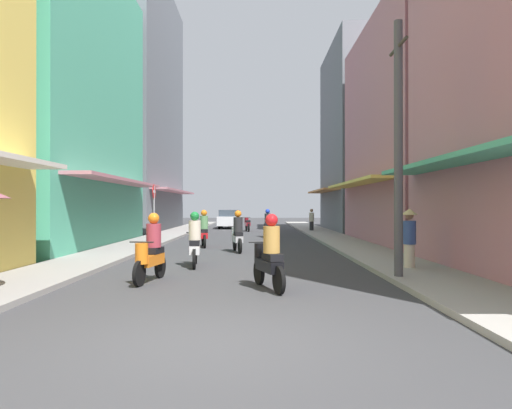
{
  "coord_description": "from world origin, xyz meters",
  "views": [
    {
      "loc": [
        0.55,
        -5.83,
        1.73
      ],
      "look_at": [
        0.53,
        16.34,
        1.82
      ],
      "focal_mm": 32.68,
      "sensor_mm": 36.0,
      "label": 1
    }
  ],
  "objects_px": {
    "motorbike_black": "(269,256)",
    "motorbike_red": "(204,230)",
    "pedestrian_foreground": "(312,221)",
    "pedestrian_crossing": "(410,236)",
    "motorbike_white": "(195,242)",
    "utility_pole": "(399,148)",
    "motorbike_maroon": "(248,224)",
    "street_sign_no_entry": "(154,207)",
    "motorbike_green": "(269,224)",
    "parked_car": "(230,219)",
    "motorbike_silver": "(238,233)",
    "motorbike_orange": "(151,251)"
  },
  "relations": [
    {
      "from": "motorbike_black",
      "to": "motorbike_red",
      "type": "xyz_separation_m",
      "value": [
        -2.49,
        10.1,
        0.0
      ]
    },
    {
      "from": "pedestrian_foreground",
      "to": "pedestrian_crossing",
      "type": "bearing_deg",
      "value": -88.99
    },
    {
      "from": "motorbike_black",
      "to": "motorbike_white",
      "type": "distance_m",
      "value": 4.21
    },
    {
      "from": "motorbike_red",
      "to": "utility_pole",
      "type": "xyz_separation_m",
      "value": [
        5.51,
        -9.05,
        2.38
      ]
    },
    {
      "from": "motorbike_maroon",
      "to": "pedestrian_crossing",
      "type": "xyz_separation_m",
      "value": [
        4.66,
        -20.03,
        0.44
      ]
    },
    {
      "from": "motorbike_red",
      "to": "street_sign_no_entry",
      "type": "xyz_separation_m",
      "value": [
        -2.06,
        -0.25,
        1.01
      ]
    },
    {
      "from": "motorbike_green",
      "to": "pedestrian_foreground",
      "type": "distance_m",
      "value": 5.72
    },
    {
      "from": "motorbike_white",
      "to": "parked_car",
      "type": "height_order",
      "value": "motorbike_white"
    },
    {
      "from": "motorbike_silver",
      "to": "parked_car",
      "type": "xyz_separation_m",
      "value": [
        -1.35,
        19.06,
        0.04
      ]
    },
    {
      "from": "pedestrian_foreground",
      "to": "motorbike_maroon",
      "type": "bearing_deg",
      "value": 165.11
    },
    {
      "from": "motorbike_black",
      "to": "parked_car",
      "type": "bearing_deg",
      "value": 94.93
    },
    {
      "from": "motorbike_orange",
      "to": "utility_pole",
      "type": "height_order",
      "value": "utility_pole"
    },
    {
      "from": "motorbike_green",
      "to": "pedestrian_crossing",
      "type": "bearing_deg",
      "value": -76.54
    },
    {
      "from": "motorbike_black",
      "to": "motorbike_maroon",
      "type": "height_order",
      "value": "motorbike_black"
    },
    {
      "from": "utility_pole",
      "to": "motorbike_maroon",
      "type": "bearing_deg",
      "value": 100.21
    },
    {
      "from": "pedestrian_crossing",
      "to": "pedestrian_foreground",
      "type": "bearing_deg",
      "value": 91.01
    },
    {
      "from": "motorbike_maroon",
      "to": "motorbike_white",
      "type": "bearing_deg",
      "value": -93.49
    },
    {
      "from": "parked_car",
      "to": "pedestrian_foreground",
      "type": "relative_size",
      "value": 2.63
    },
    {
      "from": "motorbike_red",
      "to": "motorbike_silver",
      "type": "height_order",
      "value": "same"
    },
    {
      "from": "motorbike_black",
      "to": "pedestrian_crossing",
      "type": "height_order",
      "value": "pedestrian_crossing"
    },
    {
      "from": "motorbike_white",
      "to": "motorbike_red",
      "type": "distance_m",
      "value": 6.42
    },
    {
      "from": "parked_car",
      "to": "street_sign_no_entry",
      "type": "xyz_separation_m",
      "value": [
        -2.22,
        -17.12,
        0.98
      ]
    },
    {
      "from": "motorbike_black",
      "to": "pedestrian_crossing",
      "type": "distance_m",
      "value": 4.61
    },
    {
      "from": "motorbike_black",
      "to": "motorbike_white",
      "type": "height_order",
      "value": "same"
    },
    {
      "from": "motorbike_orange",
      "to": "motorbike_red",
      "type": "height_order",
      "value": "same"
    },
    {
      "from": "street_sign_no_entry",
      "to": "pedestrian_crossing",
      "type": "bearing_deg",
      "value": -40.95
    },
    {
      "from": "pedestrian_crossing",
      "to": "pedestrian_foreground",
      "type": "relative_size",
      "value": 1.07
    },
    {
      "from": "utility_pole",
      "to": "street_sign_no_entry",
      "type": "distance_m",
      "value": 11.69
    },
    {
      "from": "motorbike_green",
      "to": "motorbike_black",
      "type": "height_order",
      "value": "same"
    },
    {
      "from": "motorbike_white",
      "to": "street_sign_no_entry",
      "type": "distance_m",
      "value": 6.73
    },
    {
      "from": "motorbike_maroon",
      "to": "utility_pole",
      "type": "relative_size",
      "value": 0.3
    },
    {
      "from": "motorbike_maroon",
      "to": "motorbike_red",
      "type": "bearing_deg",
      "value": -97.37
    },
    {
      "from": "pedestrian_crossing",
      "to": "street_sign_no_entry",
      "type": "relative_size",
      "value": 0.63
    },
    {
      "from": "parked_car",
      "to": "utility_pole",
      "type": "height_order",
      "value": "utility_pole"
    },
    {
      "from": "motorbike_green",
      "to": "motorbike_black",
      "type": "bearing_deg",
      "value": -91.49
    },
    {
      "from": "motorbike_orange",
      "to": "motorbike_red",
      "type": "relative_size",
      "value": 1.0
    },
    {
      "from": "motorbike_green",
      "to": "street_sign_no_entry",
      "type": "xyz_separation_m",
      "value": [
        -4.98,
        -6.79,
        1.01
      ]
    },
    {
      "from": "pedestrian_foreground",
      "to": "utility_pole",
      "type": "height_order",
      "value": "utility_pole"
    },
    {
      "from": "pedestrian_crossing",
      "to": "parked_car",
      "type": "bearing_deg",
      "value": 104.1
    },
    {
      "from": "motorbike_red",
      "to": "pedestrian_crossing",
      "type": "xyz_separation_m",
      "value": [
        6.28,
        -7.48,
        0.24
      ]
    },
    {
      "from": "motorbike_orange",
      "to": "pedestrian_foreground",
      "type": "height_order",
      "value": "motorbike_orange"
    },
    {
      "from": "pedestrian_foreground",
      "to": "motorbike_black",
      "type": "bearing_deg",
      "value": -99.14
    },
    {
      "from": "motorbike_maroon",
      "to": "utility_pole",
      "type": "xyz_separation_m",
      "value": [
        3.89,
        -21.59,
        2.58
      ]
    },
    {
      "from": "motorbike_maroon",
      "to": "utility_pole",
      "type": "bearing_deg",
      "value": -79.79
    },
    {
      "from": "motorbike_red",
      "to": "street_sign_no_entry",
      "type": "distance_m",
      "value": 2.31
    },
    {
      "from": "motorbike_red",
      "to": "motorbike_black",
      "type": "bearing_deg",
      "value": -76.15
    },
    {
      "from": "motorbike_red",
      "to": "pedestrian_foreground",
      "type": "xyz_separation_m",
      "value": [
        5.95,
        11.39,
        0.07
      ]
    },
    {
      "from": "motorbike_orange",
      "to": "motorbike_silver",
      "type": "distance_m",
      "value": 7.13
    },
    {
      "from": "motorbike_green",
      "to": "motorbike_white",
      "type": "bearing_deg",
      "value": -100.74
    },
    {
      "from": "motorbike_red",
      "to": "street_sign_no_entry",
      "type": "height_order",
      "value": "street_sign_no_entry"
    }
  ]
}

